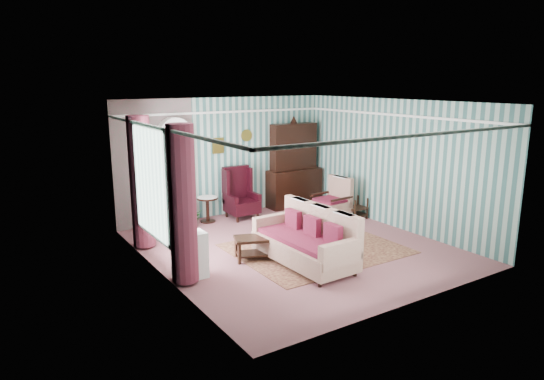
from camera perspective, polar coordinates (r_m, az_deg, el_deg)
floor at (r=9.88m, az=2.71°, el=-6.75°), size 6.00×6.00×0.00m
room_shell at (r=9.20m, az=-0.94°, el=4.70°), size 5.53×6.02×2.91m
bookcase at (r=11.39m, az=-11.18°, el=1.51°), size 0.80×0.28×2.24m
dresser_hutch at (r=12.80m, az=2.66°, el=3.25°), size 1.50×0.56×2.36m
wingback_left at (r=11.05m, az=-11.52°, el=-1.48°), size 0.76×0.80×1.25m
wingback_right at (r=11.77m, az=-3.57°, el=-0.37°), size 0.76×0.80×1.25m
seated_woman at (r=11.06m, az=-11.51°, el=-1.66°), size 0.44×0.40×1.18m
round_side_table at (r=11.61m, az=-7.58°, el=-2.30°), size 0.50×0.50×0.60m
nest_table at (r=11.96m, az=9.90°, el=-2.07°), size 0.45×0.38×0.54m
plant_stand at (r=8.39m, az=-9.64°, el=-7.64°), size 0.55×0.35×0.80m
rug at (r=9.82m, az=5.17°, el=-6.87°), size 3.20×2.60×0.01m
sofa at (r=8.87m, az=3.76°, el=-5.91°), size 1.10×2.16×0.93m
floral_armchair at (r=11.75m, az=6.95°, el=-1.15°), size 0.80×0.90×0.97m
coffee_table at (r=9.18m, az=-1.69°, el=-6.83°), size 0.97×0.74×0.44m
potted_plant_a at (r=8.10m, az=-9.64°, el=-3.83°), size 0.48×0.45×0.42m
potted_plant_b at (r=8.26m, az=-9.89°, el=-3.31°), size 0.32×0.30×0.48m
potted_plant_c at (r=8.23m, az=-10.25°, el=-3.68°), size 0.24×0.24×0.40m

